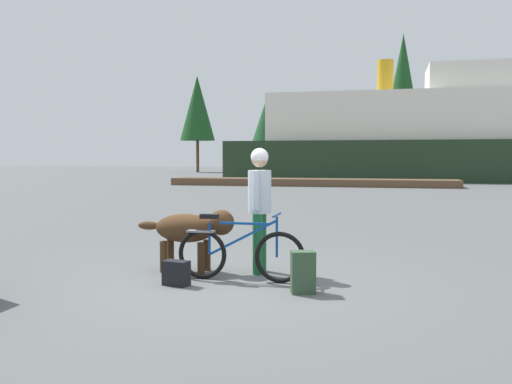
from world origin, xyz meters
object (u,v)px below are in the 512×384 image
Objects in this scene: bicycle at (239,253)px; dog at (191,229)px; person_cyclist at (260,198)px; handbag_pannier at (176,273)px; backpack at (303,272)px; ferry_boat at (436,138)px.

dog is at bearing 153.48° from bicycle.
bicycle is at bearing -104.69° from person_cyclist.
bicycle is at bearing 31.63° from handbag_pannier.
backpack is 0.02× the size of ferry_boat.
ferry_boat is (5.71, 33.21, 2.71)m from handbag_pannier.
backpack is at bearing -97.05° from ferry_boat.
person_cyclist is at bearing 49.26° from handbag_pannier.
person_cyclist is (0.14, 0.55, 0.68)m from bicycle.
dog is 2.84× the size of backpack.
person_cyclist is 0.06× the size of ferry_boat.
ferry_boat is (4.86, 32.24, 1.82)m from person_cyclist.
person_cyclist reaches higher than backpack.
person_cyclist reaches higher than bicycle.
dog is 1.93m from backpack.
person_cyclist is at bearing -98.58° from ferry_boat.
ferry_boat reaches higher than backpack.
bicycle is 1.20× the size of dog.
dog is at bearing -171.10° from person_cyclist.
handbag_pannier is (0.10, -0.83, -0.44)m from dog.
person_cyclist is 5.40× the size of handbag_pannier.
person_cyclist is 1.22× the size of dog.
dog reaches higher than handbag_pannier.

